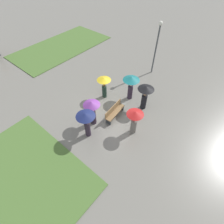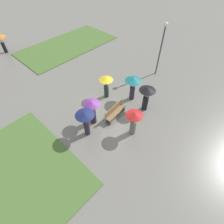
{
  "view_description": "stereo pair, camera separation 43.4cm",
  "coord_description": "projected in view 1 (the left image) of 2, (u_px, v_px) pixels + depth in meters",
  "views": [
    {
      "loc": [
        -6.37,
        -5.34,
        9.09
      ],
      "look_at": [
        -0.61,
        -0.49,
        1.01
      ],
      "focal_mm": 28.0,
      "sensor_mm": 36.0,
      "label": 1
    },
    {
      "loc": [
        -6.08,
        -5.66,
        9.09
      ],
      "look_at": [
        -0.61,
        -0.49,
        1.01
      ],
      "focal_mm": 28.0,
      "sensor_mm": 36.0,
      "label": 2
    }
  ],
  "objects": [
    {
      "name": "ground_plane",
      "position": [
        112.0,
        114.0,
        12.32
      ],
      "size": [
        90.0,
        90.0,
        0.0
      ],
      "primitive_type": "plane",
      "color": "slate"
    },
    {
      "name": "lawn_patch_far",
      "position": [
        61.0,
        47.0,
        19.05
      ],
      "size": [
        10.37,
        5.37,
        0.06
      ],
      "color": "#4C7033",
      "rests_on": "ground_plane"
    },
    {
      "name": "crowd_person_black",
      "position": [
        145.0,
        94.0,
        11.76
      ],
      "size": [
        1.11,
        1.11,
        1.94
      ],
      "rotation": [
        0.0,
        0.0,
        6.12
      ],
      "color": "black",
      "rests_on": "ground_plane"
    },
    {
      "name": "lamp_post",
      "position": [
        157.0,
        42.0,
        13.77
      ],
      "size": [
        0.32,
        0.32,
        4.35
      ],
      "color": "#474C51",
      "rests_on": "ground_plane"
    },
    {
      "name": "park_bench",
      "position": [
        114.0,
        111.0,
        11.83
      ],
      "size": [
        1.83,
        0.59,
        0.9
      ],
      "rotation": [
        0.0,
        0.0,
        0.09
      ],
      "color": "brown",
      "rests_on": "ground_plane"
    },
    {
      "name": "crowd_person_teal",
      "position": [
        131.0,
        82.0,
        12.38
      ],
      "size": [
        1.2,
        1.2,
        1.96
      ],
      "rotation": [
        0.0,
        0.0,
        6.06
      ],
      "color": "#2D2333",
      "rests_on": "ground_plane"
    },
    {
      "name": "crowd_person_red",
      "position": [
        135.0,
        119.0,
        10.35
      ],
      "size": [
        1.03,
        1.03,
        1.85
      ],
      "rotation": [
        0.0,
        0.0,
        2.7
      ],
      "color": "slate",
      "rests_on": "ground_plane"
    },
    {
      "name": "crowd_person_purple",
      "position": [
        92.0,
        109.0,
        10.83
      ],
      "size": [
        1.05,
        1.05,
        1.9
      ],
      "rotation": [
        0.0,
        0.0,
        1.24
      ],
      "color": "#2D2333",
      "rests_on": "ground_plane"
    },
    {
      "name": "crowd_person_yellow",
      "position": [
        104.0,
        84.0,
        12.65
      ],
      "size": [
        1.02,
        1.02,
        1.76
      ],
      "rotation": [
        0.0,
        0.0,
        5.74
      ],
      "color": "#1E3328",
      "rests_on": "ground_plane"
    },
    {
      "name": "lawn_patch_near",
      "position": [
        1.0,
        196.0,
        8.55
      ],
      "size": [
        7.6,
        7.35,
        0.06
      ],
      "color": "#4C7033",
      "rests_on": "ground_plane"
    },
    {
      "name": "crowd_person_navy",
      "position": [
        86.0,
        121.0,
        10.09
      ],
      "size": [
        1.13,
        1.13,
        1.94
      ],
      "rotation": [
        0.0,
        0.0,
        2.9
      ],
      "color": "#2D2333",
      "rests_on": "ground_plane"
    }
  ]
}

